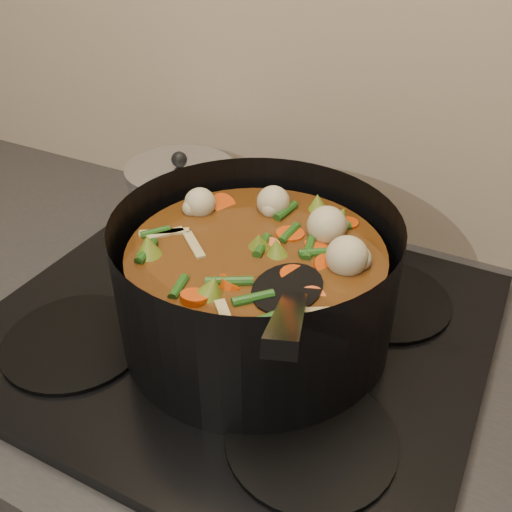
% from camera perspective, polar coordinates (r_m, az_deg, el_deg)
% --- Properties ---
extents(stovetop, '(0.62, 0.54, 0.03)m').
position_cam_1_polar(stovetop, '(0.76, -1.90, -6.99)').
color(stovetop, black).
rests_on(stovetop, counter).
extents(stockpot, '(0.38, 0.44, 0.25)m').
position_cam_1_polar(stockpot, '(0.69, 0.01, -2.79)').
color(stockpot, black).
rests_on(stockpot, stovetop).
extents(saucepan, '(0.17, 0.17, 0.14)m').
position_cam_1_polar(saucepan, '(0.92, -7.36, 5.64)').
color(saucepan, silver).
rests_on(saucepan, stovetop).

